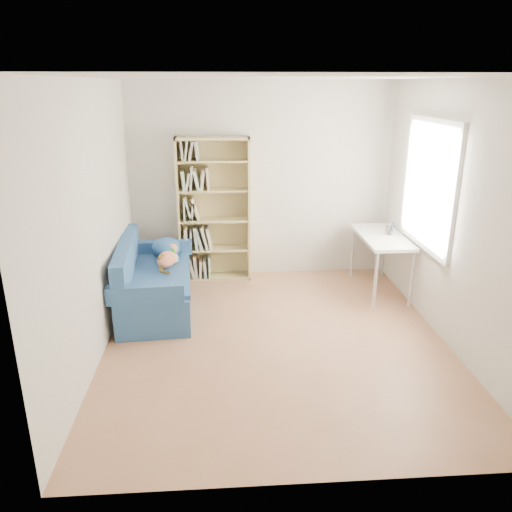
{
  "coord_description": "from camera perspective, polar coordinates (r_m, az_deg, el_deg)",
  "views": [
    {
      "loc": [
        -0.54,
        -4.64,
        2.54
      ],
      "look_at": [
        -0.19,
        0.25,
        0.85
      ],
      "focal_mm": 35.0,
      "sensor_mm": 36.0,
      "label": 1
    }
  ],
  "objects": [
    {
      "name": "ground",
      "position": [
        5.32,
        2.28,
        -9.52
      ],
      "size": [
        4.0,
        4.0,
        0.0
      ],
      "primitive_type": "plane",
      "color": "#966243",
      "rests_on": "ground"
    },
    {
      "name": "room_shell",
      "position": [
        4.8,
        3.68,
        8.13
      ],
      "size": [
        3.54,
        4.04,
        2.62
      ],
      "color": "silver",
      "rests_on": "ground"
    },
    {
      "name": "sofa",
      "position": [
        6.06,
        -11.65,
        -2.9
      ],
      "size": [
        0.9,
        1.72,
        0.82
      ],
      "rotation": [
        0.0,
        0.0,
        0.07
      ],
      "color": "navy",
      "rests_on": "ground"
    },
    {
      "name": "bookshelf",
      "position": [
        6.69,
        -4.79,
        4.59
      ],
      "size": [
        0.95,
        0.3,
        1.91
      ],
      "color": "tan",
      "rests_on": "ground"
    },
    {
      "name": "desk",
      "position": [
        6.47,
        14.17,
        1.66
      ],
      "size": [
        0.53,
        1.16,
        0.75
      ],
      "color": "white",
      "rests_on": "ground"
    },
    {
      "name": "pen_cup",
      "position": [
        6.5,
        14.98,
        2.96
      ],
      "size": [
        0.09,
        0.09,
        0.17
      ],
      "color": "white",
      "rests_on": "desk"
    }
  ]
}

